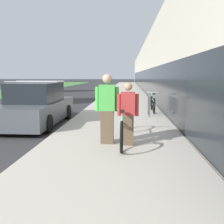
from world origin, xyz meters
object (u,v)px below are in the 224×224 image
(parked_sedan_curbside, at_px, (37,106))
(cruiser_bike_nearest, at_px, (153,104))
(person_rider, at_px, (128,114))
(person_bystander, at_px, (107,109))
(bike_rack_hoop, at_px, (149,104))
(tandem_bicycle, at_px, (123,126))

(parked_sedan_curbside, bearing_deg, cruiser_bike_nearest, 29.50)
(person_rider, xyz_separation_m, cruiser_bike_nearest, (1.15, 5.65, -0.39))
(person_bystander, xyz_separation_m, cruiser_bike_nearest, (1.66, 5.54, -0.49))
(person_rider, distance_m, person_bystander, 0.53)
(bike_rack_hoop, bearing_deg, person_bystander, -107.68)
(person_bystander, relative_size, parked_sedan_curbside, 0.39)
(tandem_bicycle, bearing_deg, person_rider, -70.20)
(tandem_bicycle, relative_size, person_bystander, 1.64)
(person_rider, height_order, bike_rack_hoop, person_rider)
(tandem_bicycle, distance_m, parked_sedan_curbside, 4.26)
(tandem_bicycle, relative_size, parked_sedan_curbside, 0.65)
(tandem_bicycle, distance_m, bike_rack_hoop, 4.20)
(bike_rack_hoop, xyz_separation_m, parked_sedan_curbside, (-4.28, -1.37, 0.04))
(person_rider, distance_m, parked_sedan_curbside, 4.60)
(parked_sedan_curbside, bearing_deg, tandem_bicycle, -39.51)
(bike_rack_hoop, height_order, cruiser_bike_nearest, cruiser_bike_nearest)
(cruiser_bike_nearest, distance_m, parked_sedan_curbside, 5.24)
(parked_sedan_curbside, bearing_deg, bike_rack_hoop, 17.80)
(bike_rack_hoop, relative_size, parked_sedan_curbside, 0.19)
(person_rider, bearing_deg, bike_rack_hoop, 78.96)
(tandem_bicycle, height_order, person_rider, person_rider)
(person_bystander, distance_m, bike_rack_hoop, 4.56)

